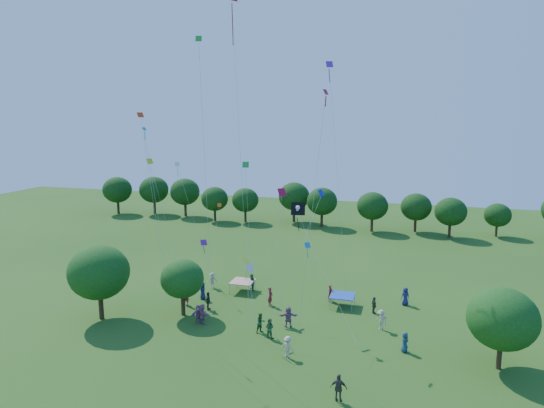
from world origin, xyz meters
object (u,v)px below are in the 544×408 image
Objects in this scene: near_tree_west at (99,272)px; pirate_kite at (299,211)px; tent_blue at (342,296)px; red_high_kite at (235,57)px; near_tree_east at (503,319)px; tent_red_stripe at (242,282)px; near_tree_north at (182,279)px.

pirate_kite is (16.60, 4.07, 5.52)m from near_tree_west.
tent_blue is (19.75, 8.64, -3.17)m from near_tree_west.
pirate_kite is at bearing -124.58° from tent_blue.
red_high_kite reaches higher than pirate_kite.
red_high_kite is at bearing 6.72° from near_tree_west.
pirate_kite is (-15.25, 3.64, 6.03)m from near_tree_east.
tent_red_stripe is 0.09× the size of red_high_kite.
near_tree_east is 2.65× the size of tent_red_stripe.
red_high_kite is (5.70, -1.33, 18.44)m from near_tree_north.
red_high_kite reaches higher than near_tree_north.
near_tree_north reaches higher than tent_red_stripe.
near_tree_east is at bearing -5.24° from near_tree_north.
near_tree_west is 0.26× the size of red_high_kite.
red_high_kite reaches higher than tent_blue.
near_tree_north is at bearing -113.99° from tent_red_stripe.
pirate_kite is at bearing 166.58° from near_tree_east.
pirate_kite is (-3.15, -4.58, 8.69)m from tent_blue.
pirate_kite is (10.14, 1.31, 6.38)m from near_tree_north.
near_tree_west is 17.96m from pirate_kite.
tent_red_stripe is at bearing 174.06° from tent_blue.
near_tree_west is 1.12× the size of near_tree_east.
pirate_kite is at bearing 30.70° from red_high_kite.
near_tree_east is 2.65× the size of tent_blue.
near_tree_north reaches higher than tent_blue.
near_tree_west reaches higher than tent_red_stripe.
tent_red_stripe is at bearing 66.01° from near_tree_north.
red_high_kite is (-4.44, -2.63, 12.07)m from pirate_kite.
pirate_kite is at bearing 13.77° from near_tree_west.
tent_blue is at bearing 23.63° from near_tree_west.
red_high_kite is (2.61, -8.27, 20.75)m from tent_red_stripe.
pirate_kite reaches higher than tent_red_stripe.
near_tree_west is 13.98m from tent_red_stripe.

